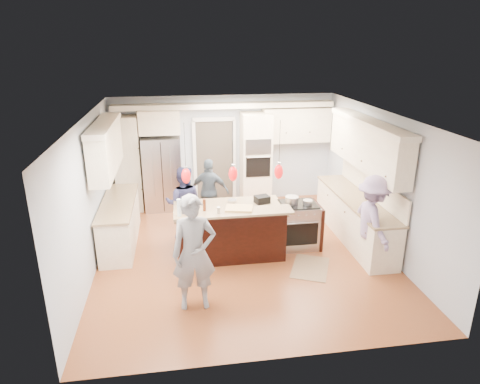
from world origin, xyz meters
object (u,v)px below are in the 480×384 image
object	(u,v)px
person_bar_end	(194,253)
person_far_left	(184,203)
refrigerator	(163,173)
kitchen_island	(230,230)
island_range	(299,225)

from	to	relation	value
person_bar_end	person_far_left	bearing A→B (deg)	90.47
refrigerator	person_bar_end	xyz separation A→B (m)	(0.55, -4.27, 0.02)
kitchen_island	person_bar_end	bearing A→B (deg)	-114.02
refrigerator	person_far_left	world-z (taller)	refrigerator
kitchen_island	person_far_left	distance (m)	1.19
refrigerator	kitchen_island	distance (m)	2.91
island_range	refrigerator	bearing A→B (deg)	137.41
island_range	person_bar_end	world-z (taller)	person_bar_end
island_range	kitchen_island	bearing A→B (deg)	-176.90
person_bar_end	person_far_left	distance (m)	2.48
kitchen_island	person_far_left	world-z (taller)	person_far_left
island_range	person_far_left	xyz separation A→B (m)	(-2.26, 0.70, 0.33)
refrigerator	person_bar_end	size ratio (longest dim) A/B	0.98
person_far_left	kitchen_island	bearing A→B (deg)	147.07
refrigerator	island_range	distance (m)	3.71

